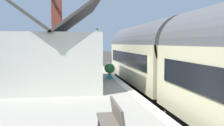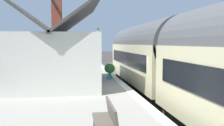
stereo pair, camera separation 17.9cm
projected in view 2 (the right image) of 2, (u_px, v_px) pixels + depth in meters
ground_plane at (149, 105)px, 12.15m from camera, size 160.00×160.00×0.00m
platform at (67, 99)px, 11.52m from camera, size 32.00×6.01×0.93m
platform_edge_coping at (126, 87)px, 11.90m from camera, size 32.00×0.36×0.02m
rail_near at (180, 103)px, 12.38m from camera, size 52.00×0.08×0.14m
rail_far at (153, 104)px, 12.17m from camera, size 52.00×0.08×0.14m
train at (185, 64)px, 10.15m from camera, size 22.46×2.73×4.32m
station_building at (56, 57)px, 12.58m from camera, size 6.44×4.39×5.54m
bench_near_building at (83, 62)px, 21.32m from camera, size 1.40×0.44×0.88m
bench_mid_platform at (106, 121)px, 5.26m from camera, size 1.40×0.44×0.88m
planter_under_sign at (52, 66)px, 18.63m from camera, size 0.48×0.48×0.71m
planter_edge_far at (110, 70)px, 14.75m from camera, size 0.64×0.64×0.93m
planter_edge_near at (91, 65)px, 20.98m from camera, size 0.35×0.35×0.60m
lamp_post_platform at (98, 40)px, 19.95m from camera, size 0.32×0.50×3.39m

